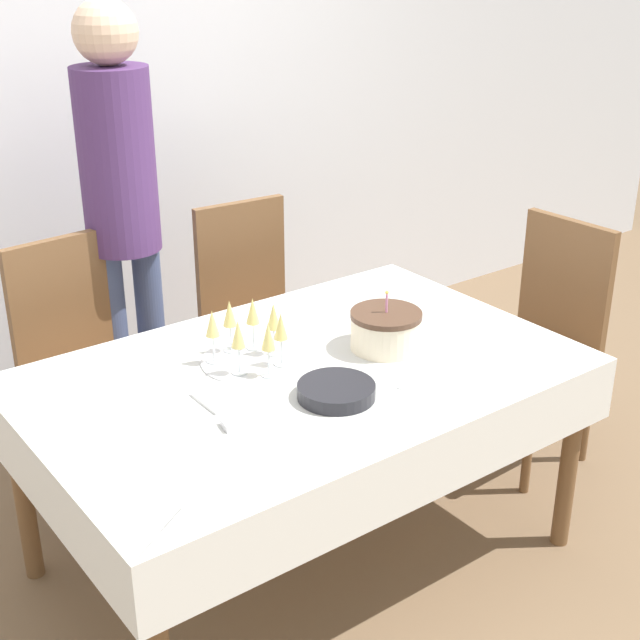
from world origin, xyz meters
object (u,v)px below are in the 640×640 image
object	(u,v)px
dining_chair_far_left	(81,358)
plate_stack_main	(336,391)
dining_chair_right_end	(543,332)
dining_chair_far_right	(255,310)
birthday_cake	(386,330)
person_standing	(120,192)
champagne_tray	(251,337)

from	to	relation	value
dining_chair_far_left	plate_stack_main	world-z (taller)	dining_chair_far_left
dining_chair_right_end	plate_stack_main	size ratio (longest dim) A/B	4.21
dining_chair_far_right	birthday_cake	world-z (taller)	dining_chair_far_right
birthday_cake	dining_chair_far_left	bearing A→B (deg)	127.21
dining_chair_far_left	dining_chair_right_end	world-z (taller)	same
person_standing	dining_chair_far_right	bearing A→B (deg)	-18.16
dining_chair_right_end	plate_stack_main	bearing A→B (deg)	-169.86
dining_chair_right_end	champagne_tray	size ratio (longest dim) A/B	2.95
dining_chair_far_left	dining_chair_right_end	bearing A→B (deg)	-29.14
dining_chair_far_left	champagne_tray	size ratio (longest dim) A/B	2.95
birthday_cake	champagne_tray	size ratio (longest dim) A/B	0.71
dining_chair_right_end	person_standing	world-z (taller)	person_standing
champagne_tray	plate_stack_main	distance (m)	0.35
champagne_tray	birthday_cake	bearing A→B (deg)	-22.86
dining_chair_right_end	dining_chair_far_right	bearing A→B (deg)	132.36
dining_chair_far_right	champagne_tray	xyz separation A→B (m)	(-0.48, -0.73, 0.28)
person_standing	dining_chair_far_left	bearing A→B (deg)	-150.93
dining_chair_far_right	plate_stack_main	size ratio (longest dim) A/B	4.21
birthday_cake	champagne_tray	xyz separation A→B (m)	(-0.40, 0.17, 0.02)
dining_chair_far_left	birthday_cake	distance (m)	1.16
dining_chair_far_right	dining_chair_right_end	size ratio (longest dim) A/B	1.00
birthday_cake	dining_chair_far_right	bearing A→B (deg)	85.36
dining_chair_far_left	dining_chair_far_right	distance (m)	0.76
dining_chair_far_right	dining_chair_right_end	xyz separation A→B (m)	(0.78, -0.86, 0.00)
dining_chair_far_right	plate_stack_main	world-z (taller)	dining_chair_far_right
dining_chair_far_left	dining_chair_far_right	size ratio (longest dim) A/B	1.00
birthday_cake	champagne_tray	distance (m)	0.44
champagne_tray	plate_stack_main	bearing A→B (deg)	-78.34
dining_chair_far_left	champagne_tray	distance (m)	0.83
dining_chair_far_right	birthday_cake	distance (m)	0.94
dining_chair_right_end	birthday_cake	world-z (taller)	dining_chair_right_end
champagne_tray	plate_stack_main	world-z (taller)	champagne_tray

